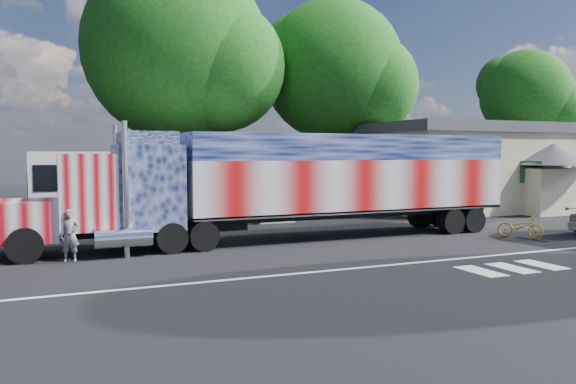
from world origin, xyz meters
name	(u,v)px	position (x,y,z in m)	size (l,w,h in m)	color
ground	(321,251)	(0.00, 0.00, 0.00)	(100.00, 100.00, 0.00)	black
lane_markings	(428,268)	(1.71, -3.77, 0.01)	(30.00, 2.67, 0.01)	silver
semi_truck	(291,182)	(0.05, 2.83, 2.32)	(21.11, 3.33, 4.50)	black
coach_bus	(168,187)	(-3.54, 9.21, 1.82)	(12.07, 2.81, 3.51)	silver
hall_building	(518,165)	(19.92, 10.86, 2.62)	(22.40, 12.80, 5.20)	beige
woman	(70,235)	(-8.18, 1.50, 0.84)	(0.61, 0.40, 1.67)	slate
bicycle	(520,227)	(8.79, -0.41, 0.47)	(0.62, 1.79, 0.94)	gold
tree_far_ne	(527,96)	(27.98, 17.98, 8.19)	(7.79, 7.42, 11.97)	black
tree_ne_a	(336,71)	(8.58, 15.29, 8.77)	(9.63, 9.17, 13.41)	black
tree_n_mid	(180,50)	(-1.46, 15.99, 9.50)	(11.44, 10.90, 15.01)	black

